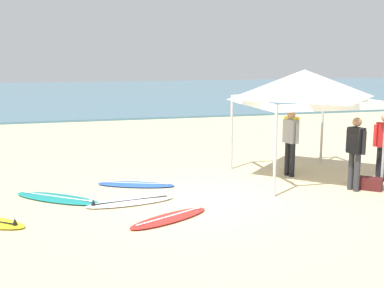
{
  "coord_description": "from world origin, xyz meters",
  "views": [
    {
      "loc": [
        -2.89,
        -9.57,
        3.06
      ],
      "look_at": [
        0.12,
        1.36,
        1.0
      ],
      "focal_mm": 44.92,
      "sensor_mm": 36.0,
      "label": 1
    }
  ],
  "objects_px": {
    "surfboard_blue": "(136,184)",
    "person_red": "(384,142)",
    "surfboard_teal": "(57,198)",
    "gear_bag_near_tent": "(369,183)",
    "canopy_tent": "(304,84)",
    "person_yellow": "(291,135)",
    "surfboard_red": "(170,218)",
    "person_grey": "(290,139)",
    "surfboard_white": "(130,202)",
    "person_black": "(355,149)"
  },
  "relations": [
    {
      "from": "surfboard_blue",
      "to": "person_red",
      "type": "distance_m",
      "value": 6.16
    },
    {
      "from": "surfboard_teal",
      "to": "gear_bag_near_tent",
      "type": "relative_size",
      "value": 3.41
    },
    {
      "from": "canopy_tent",
      "to": "person_yellow",
      "type": "bearing_deg",
      "value": 83.71
    },
    {
      "from": "surfboard_blue",
      "to": "person_yellow",
      "type": "xyz_separation_m",
      "value": [
        4.29,
        0.44,
        0.95
      ]
    },
    {
      "from": "surfboard_red",
      "to": "gear_bag_near_tent",
      "type": "relative_size",
      "value": 3.06
    },
    {
      "from": "person_grey",
      "to": "person_red",
      "type": "bearing_deg",
      "value": -29.24
    },
    {
      "from": "person_grey",
      "to": "person_yellow",
      "type": "relative_size",
      "value": 1.0
    },
    {
      "from": "surfboard_red",
      "to": "gear_bag_near_tent",
      "type": "bearing_deg",
      "value": 9.64
    },
    {
      "from": "surfboard_red",
      "to": "gear_bag_near_tent",
      "type": "distance_m",
      "value": 5.04
    },
    {
      "from": "surfboard_white",
      "to": "person_black",
      "type": "relative_size",
      "value": 1.16
    },
    {
      "from": "surfboard_teal",
      "to": "person_red",
      "type": "xyz_separation_m",
      "value": [
        7.8,
        -0.51,
        0.95
      ]
    },
    {
      "from": "person_grey",
      "to": "gear_bag_near_tent",
      "type": "xyz_separation_m",
      "value": [
        1.2,
        -1.66,
        -0.85
      ]
    },
    {
      "from": "person_yellow",
      "to": "canopy_tent",
      "type": "bearing_deg",
      "value": -96.29
    },
    {
      "from": "gear_bag_near_tent",
      "to": "person_yellow",
      "type": "bearing_deg",
      "value": 112.74
    },
    {
      "from": "canopy_tent",
      "to": "person_grey",
      "type": "distance_m",
      "value": 1.43
    },
    {
      "from": "person_yellow",
      "to": "person_black",
      "type": "bearing_deg",
      "value": -76.62
    },
    {
      "from": "person_black",
      "to": "person_yellow",
      "type": "bearing_deg",
      "value": 103.38
    },
    {
      "from": "canopy_tent",
      "to": "person_yellow",
      "type": "distance_m",
      "value": 1.59
    },
    {
      "from": "gear_bag_near_tent",
      "to": "surfboard_red",
      "type": "bearing_deg",
      "value": -170.36
    },
    {
      "from": "surfboard_teal",
      "to": "person_black",
      "type": "xyz_separation_m",
      "value": [
        6.64,
        -1.06,
        0.95
      ]
    },
    {
      "from": "canopy_tent",
      "to": "gear_bag_near_tent",
      "type": "bearing_deg",
      "value": -55.21
    },
    {
      "from": "person_red",
      "to": "person_grey",
      "type": "height_order",
      "value": "same"
    },
    {
      "from": "surfboard_blue",
      "to": "person_grey",
      "type": "height_order",
      "value": "person_grey"
    },
    {
      "from": "person_red",
      "to": "person_grey",
      "type": "distance_m",
      "value": 2.26
    },
    {
      "from": "surfboard_white",
      "to": "person_red",
      "type": "distance_m",
      "value": 6.39
    },
    {
      "from": "person_grey",
      "to": "canopy_tent",
      "type": "bearing_deg",
      "value": -47.44
    },
    {
      "from": "surfboard_red",
      "to": "person_yellow",
      "type": "xyz_separation_m",
      "value": [
        4.05,
        3.03,
        0.95
      ]
    },
    {
      "from": "person_grey",
      "to": "surfboard_teal",
      "type": "bearing_deg",
      "value": -174.21
    },
    {
      "from": "surfboard_teal",
      "to": "person_yellow",
      "type": "relative_size",
      "value": 1.2
    },
    {
      "from": "surfboard_teal",
      "to": "surfboard_red",
      "type": "bearing_deg",
      "value": -42.81
    },
    {
      "from": "canopy_tent",
      "to": "person_red",
      "type": "xyz_separation_m",
      "value": [
        1.77,
        -0.88,
        -1.4
      ]
    },
    {
      "from": "surfboard_teal",
      "to": "surfboard_blue",
      "type": "bearing_deg",
      "value": 20.35
    },
    {
      "from": "person_grey",
      "to": "surfboard_white",
      "type": "bearing_deg",
      "value": -163.56
    },
    {
      "from": "surfboard_red",
      "to": "person_black",
      "type": "distance_m",
      "value": 4.74
    },
    {
      "from": "surfboard_teal",
      "to": "surfboard_blue",
      "type": "xyz_separation_m",
      "value": [
        1.83,
        0.68,
        0.0
      ]
    },
    {
      "from": "surfboard_blue",
      "to": "gear_bag_near_tent",
      "type": "relative_size",
      "value": 3.23
    },
    {
      "from": "canopy_tent",
      "to": "person_grey",
      "type": "bearing_deg",
      "value": 132.56
    },
    {
      "from": "surfboard_red",
      "to": "person_black",
      "type": "height_order",
      "value": "person_black"
    },
    {
      "from": "canopy_tent",
      "to": "person_red",
      "type": "relative_size",
      "value": 1.7
    },
    {
      "from": "person_yellow",
      "to": "surfboard_white",
      "type": "bearing_deg",
      "value": -158.68
    },
    {
      "from": "surfboard_white",
      "to": "person_grey",
      "type": "distance_m",
      "value": 4.63
    },
    {
      "from": "surfboard_teal",
      "to": "surfboard_white",
      "type": "bearing_deg",
      "value": -24.99
    },
    {
      "from": "person_red",
      "to": "person_yellow",
      "type": "xyz_separation_m",
      "value": [
        -1.68,
        1.63,
        0.0
      ]
    },
    {
      "from": "surfboard_teal",
      "to": "gear_bag_near_tent",
      "type": "bearing_deg",
      "value": -8.66
    },
    {
      "from": "person_black",
      "to": "gear_bag_near_tent",
      "type": "relative_size",
      "value": 2.85
    },
    {
      "from": "person_yellow",
      "to": "surfboard_red",
      "type": "bearing_deg",
      "value": -143.19
    },
    {
      "from": "surfboard_white",
      "to": "surfboard_teal",
      "type": "relative_size",
      "value": 0.97
    },
    {
      "from": "surfboard_teal",
      "to": "person_yellow",
      "type": "bearing_deg",
      "value": 10.35
    },
    {
      "from": "surfboard_blue",
      "to": "person_black",
      "type": "relative_size",
      "value": 1.13
    },
    {
      "from": "surfboard_blue",
      "to": "canopy_tent",
      "type": "bearing_deg",
      "value": -4.25
    }
  ]
}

